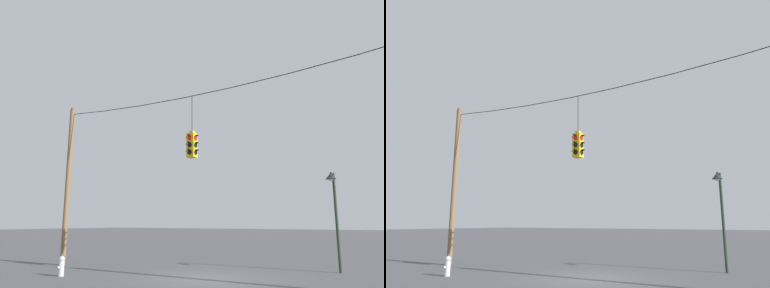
# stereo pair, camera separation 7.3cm
# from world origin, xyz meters

# --- Properties ---
(ground_plane) EXTENTS (200.00, 200.00, 0.00)m
(ground_plane) POSITION_xyz_m (0.00, 0.00, 0.00)
(ground_plane) COLOR #4C4C4F
(utility_pole_left) EXTENTS (0.26, 0.26, 8.05)m
(utility_pole_left) POSITION_xyz_m (-8.15, 0.13, 4.01)
(utility_pole_left) COLOR brown
(utility_pole_left) RESTS_ON ground_plane
(span_wire) EXTENTS (16.30, 0.03, 0.43)m
(span_wire) POSITION_xyz_m (-0.00, 0.13, 7.38)
(span_wire) COLOR black
(traffic_light_near_right_pole) EXTENTS (0.58, 0.58, 2.62)m
(traffic_light_near_right_pole) POSITION_xyz_m (-0.62, 0.13, 5.14)
(traffic_light_near_right_pole) COLOR yellow
(street_lamp) EXTENTS (0.44, 0.77, 4.15)m
(street_lamp) POSITION_xyz_m (3.88, 4.25, 3.04)
(street_lamp) COLOR #233323
(street_lamp) RESTS_ON ground_plane
(fire_hydrant) EXTENTS (0.22, 0.30, 0.75)m
(fire_hydrant) POSITION_xyz_m (-5.01, -2.43, 0.38)
(fire_hydrant) COLOR silver
(fire_hydrant) RESTS_ON ground_plane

